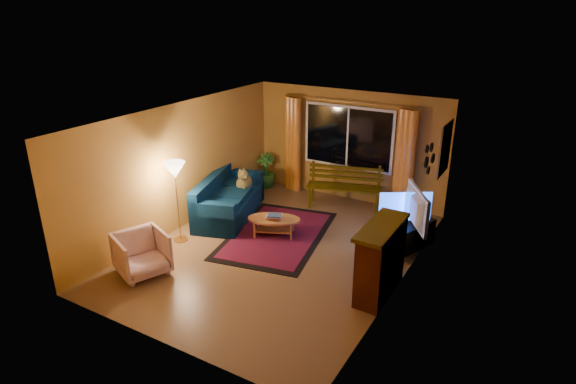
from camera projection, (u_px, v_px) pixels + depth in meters
The scene contains 22 objects.
floor at pixel (280, 251), 8.85m from camera, with size 4.50×6.00×0.02m, color brown.
ceiling at pixel (279, 116), 7.93m from camera, with size 4.50×6.00×0.02m, color white.
wall_back at pixel (348, 146), 10.81m from camera, with size 4.50×0.02×2.50m, color #B48132.
wall_left at pixel (181, 166), 9.44m from camera, with size 0.02×6.00×2.50m, color #B48132.
wall_right at pixel (406, 213), 7.33m from camera, with size 0.02×6.00×2.50m, color #B48132.
window at pixel (348, 138), 10.68m from camera, with size 2.00×0.02×1.30m, color black.
curtain_rod at pixel (348, 102), 10.35m from camera, with size 0.03×0.03×3.20m, color #BF8C3F.
curtain_left at pixel (293, 144), 11.38m from camera, with size 0.36×0.36×2.24m, color orange.
curtain_right at pixel (405, 162), 10.12m from camera, with size 0.36×0.36×2.24m, color orange.
bench at pixel (344, 197), 10.60m from camera, with size 1.62×0.48×0.49m, color #3C2F03.
potted_plant at pixel (266, 170), 11.76m from camera, with size 0.47×0.47×0.84m, color #235B1E.
sofa at pixel (229, 197), 10.13m from camera, with size 0.92×2.15×0.87m, color #061F3A.
dog at pixel (244, 179), 10.40m from camera, with size 0.34×0.47×0.51m, color olive, non-canonical shape.
armchair at pixel (141, 252), 7.96m from camera, with size 0.78×0.73×0.80m, color beige.
floor_lamp at pixel (177, 202), 8.93m from camera, with size 0.26×0.26×1.58m, color #BF8C3F.
rug at pixel (277, 235), 9.42m from camera, with size 1.74×2.75×0.02m, color maroon.
coffee_table at pixel (274, 227), 9.34m from camera, with size 1.02×1.02×0.37m, color #B27039.
tv_console at pixel (408, 237), 8.81m from camera, with size 0.39×1.17×0.49m, color black.
television at pixel (411, 208), 8.60m from camera, with size 1.19×0.16×0.68m, color black.
fireplace at pixel (381, 261), 7.37m from camera, with size 0.40×1.20×1.10m, color maroon.
mirror_cluster at pixel (429, 156), 8.20m from camera, with size 0.06×0.60×0.56m, color black, non-canonical shape.
painting at pixel (445, 148), 9.18m from camera, with size 0.04×0.76×0.96m, color #E85825.
Camera 1 is at (4.06, -6.70, 4.25)m, focal length 30.00 mm.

